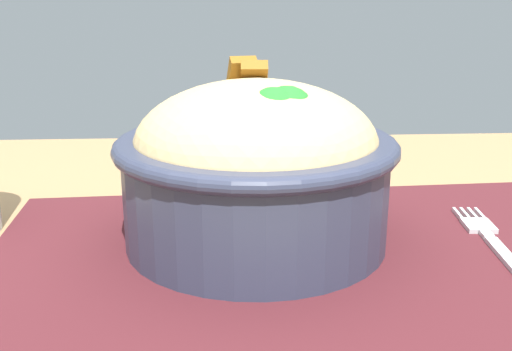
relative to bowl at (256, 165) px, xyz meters
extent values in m
cube|color=#99754C|center=(0.01, -0.05, -0.08)|extent=(1.27, 0.79, 0.03)
cube|color=#47191E|center=(0.05, -0.03, -0.06)|extent=(0.49, 0.31, 0.00)
cylinder|color=#2D3347|center=(0.00, 0.00, -0.02)|extent=(0.19, 0.19, 0.08)
torus|color=#2D3347|center=(0.00, 0.00, 0.01)|extent=(0.20, 0.20, 0.01)
ellipsoid|color=tan|center=(0.00, 0.00, 0.02)|extent=(0.23, 0.23, 0.09)
sphere|color=#247528|center=(0.02, -0.03, 0.04)|extent=(0.04, 0.04, 0.04)
sphere|color=#247528|center=(0.01, -0.03, 0.04)|extent=(0.04, 0.04, 0.04)
cylinder|color=orange|center=(0.01, -0.02, 0.04)|extent=(0.03, 0.02, 0.01)
cube|color=brown|center=(0.00, 0.05, 0.05)|extent=(0.02, 0.05, 0.04)
cube|color=brown|center=(-0.01, 0.05, 0.05)|extent=(0.03, 0.04, 0.05)
cube|color=silver|center=(0.17, -0.05, -0.06)|extent=(0.02, 0.07, 0.00)
cube|color=silver|center=(0.17, 0.00, -0.06)|extent=(0.01, 0.01, 0.00)
cube|color=silver|center=(0.18, 0.01, -0.06)|extent=(0.02, 0.03, 0.00)
cube|color=silver|center=(0.19, 0.04, -0.06)|extent=(0.00, 0.02, 0.00)
cube|color=silver|center=(0.18, 0.04, -0.06)|extent=(0.00, 0.02, 0.00)
cube|color=silver|center=(0.17, 0.04, -0.06)|extent=(0.00, 0.02, 0.00)
cube|color=silver|center=(0.17, 0.04, -0.06)|extent=(0.00, 0.02, 0.00)
camera|label=1|loc=(-0.02, -0.41, 0.12)|focal=42.05mm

